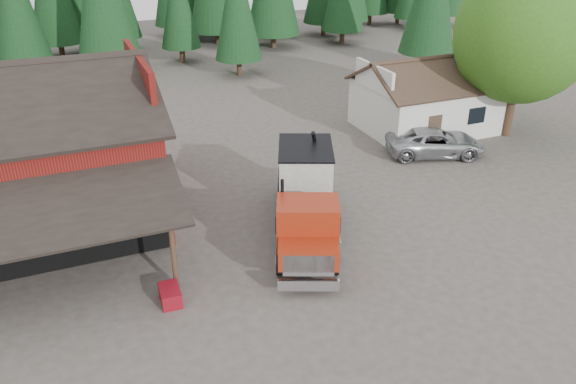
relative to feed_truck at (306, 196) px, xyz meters
name	(u,v)px	position (x,y,z in m)	size (l,w,h in m)	color
ground	(335,284)	(-0.45, -3.78, -1.88)	(120.00, 120.00, 0.00)	#4C433B
red_barn	(10,166)	(-11.45, 6.13, 0.81)	(12.80, 13.63, 7.18)	maroon
farmhouse	(427,103)	(12.55, 9.22, -0.22)	(8.60, 6.42, 4.65)	silver
deciduous_tree	(523,40)	(16.56, 6.19, 4.02)	(8.00, 8.00, 10.20)	#382619
conifer_backdrop	(145,52)	(-0.45, 38.22, -1.88)	(76.00, 16.00, 16.00)	black
near_pine_b	(237,3)	(5.55, 26.22, 4.01)	(3.96, 3.96, 10.40)	#382619
feed_truck	(306,196)	(0.00, 0.00, 0.00)	(5.64, 9.14, 4.03)	black
silver_car	(435,142)	(10.48, 5.23, -1.11)	(2.56, 5.56, 1.55)	#A9AAB1
equip_box	(170,295)	(-6.45, -2.48, -1.58)	(0.70, 1.10, 0.60)	maroon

